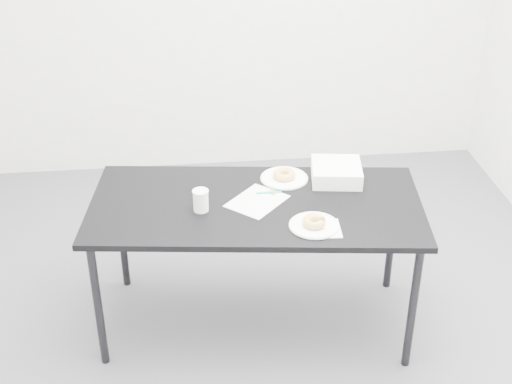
{
  "coord_description": "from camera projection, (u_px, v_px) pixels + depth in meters",
  "views": [
    {
      "loc": [
        -0.31,
        -3.04,
        2.63
      ],
      "look_at": [
        0.03,
        0.02,
        0.86
      ],
      "focal_mm": 50.0,
      "sensor_mm": 36.0,
      "label": 1
    }
  ],
  "objects": [
    {
      "name": "table",
      "position": [
        256.0,
        213.0,
        3.66
      ],
      "size": [
        1.78,
        0.99,
        0.77
      ],
      "rotation": [
        0.0,
        0.0,
        -0.12
      ],
      "color": "black",
      "rests_on": "floor"
    },
    {
      "name": "plate_near",
      "position": [
        314.0,
        225.0,
        3.43
      ],
      "size": [
        0.24,
        0.24,
        0.01
      ],
      "primitive_type": "cylinder",
      "color": "white",
      "rests_on": "napkin"
    },
    {
      "name": "bakery_box",
      "position": [
        336.0,
        172.0,
        3.82
      ],
      "size": [
        0.3,
        0.3,
        0.09
      ],
      "primitive_type": "cube",
      "rotation": [
        0.0,
        0.0,
        -0.14
      ],
      "color": "white",
      "rests_on": "table"
    },
    {
      "name": "donut_near",
      "position": [
        314.0,
        222.0,
        3.42
      ],
      "size": [
        0.14,
        0.14,
        0.04
      ],
      "primitive_type": "torus",
      "rotation": [
        0.0,
        0.0,
        -0.2
      ],
      "color": "#BF7D3C",
      "rests_on": "plate_near"
    },
    {
      "name": "pen",
      "position": [
        269.0,
        192.0,
        3.71
      ],
      "size": [
        0.13,
        0.01,
        0.01
      ],
      "primitive_type": "cylinder",
      "rotation": [
        0.0,
        1.57,
        0.02
      ],
      "color": "#0D9599",
      "rests_on": "scorecard"
    },
    {
      "name": "floor",
      "position": [
        252.0,
        327.0,
        3.96
      ],
      "size": [
        4.0,
        4.0,
        0.0
      ],
      "primitive_type": "plane",
      "color": "#49494E",
      "rests_on": "ground"
    },
    {
      "name": "plate_far",
      "position": [
        284.0,
        178.0,
        3.85
      ],
      "size": [
        0.26,
        0.26,
        0.01
      ],
      "primitive_type": "cylinder",
      "color": "white",
      "rests_on": "table"
    },
    {
      "name": "coffee_cup",
      "position": [
        201.0,
        200.0,
        3.54
      ],
      "size": [
        0.08,
        0.08,
        0.11
      ],
      "primitive_type": "cylinder",
      "color": "white",
      "rests_on": "table"
    },
    {
      "name": "cup_lid",
      "position": [
        331.0,
        175.0,
        3.87
      ],
      "size": [
        0.08,
        0.08,
        0.01
      ],
      "primitive_type": "cylinder",
      "color": "white",
      "rests_on": "table"
    },
    {
      "name": "scorecard",
      "position": [
        257.0,
        201.0,
        3.64
      ],
      "size": [
        0.36,
        0.36,
        0.0
      ],
      "primitive_type": "cube",
      "rotation": [
        0.0,
        0.0,
        -0.73
      ],
      "color": "white",
      "rests_on": "table"
    },
    {
      "name": "donut_far",
      "position": [
        284.0,
        174.0,
        3.84
      ],
      "size": [
        0.12,
        0.12,
        0.04
      ],
      "primitive_type": "torus",
      "rotation": [
        0.0,
        0.0,
        0.03
      ],
      "color": "#BF7D3C",
      "rests_on": "plate_far"
    },
    {
      "name": "logo_patch",
      "position": [
        273.0,
        192.0,
        3.72
      ],
      "size": [
        0.06,
        0.06,
        0.0
      ],
      "primitive_type": "cube",
      "rotation": [
        0.0,
        0.0,
        -0.73
      ],
      "color": "#3D932A",
      "rests_on": "scorecard"
    },
    {
      "name": "napkin",
      "position": [
        323.0,
        229.0,
        3.42
      ],
      "size": [
        0.18,
        0.18,
        0.0
      ],
      "primitive_type": "cube",
      "rotation": [
        0.0,
        0.0,
        -0.06
      ],
      "color": "white",
      "rests_on": "table"
    }
  ]
}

